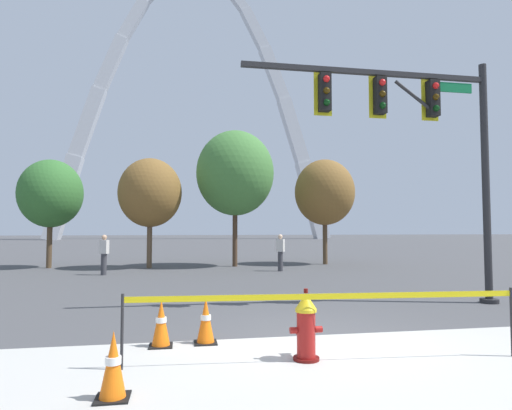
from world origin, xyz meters
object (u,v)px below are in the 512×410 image
object	(u,v)px
fire_hydrant	(306,326)
monument_arch	(195,117)
traffic_signal_gantry	(421,129)
pedestrian_walking_left	(280,252)
traffic_cone_mid_sidewalk	(161,324)
traffic_cone_curb_edge	(113,366)
pedestrian_standing_center	(104,254)
traffic_cone_by_hydrant	(206,321)

from	to	relation	value
fire_hydrant	monument_arch	size ratio (longest dim) A/B	0.02
fire_hydrant	traffic_signal_gantry	bearing A→B (deg)	42.39
pedestrian_walking_left	traffic_signal_gantry	bearing A→B (deg)	-80.08
traffic_cone_mid_sidewalk	traffic_cone_curb_edge	size ratio (longest dim) A/B	1.00
pedestrian_walking_left	pedestrian_standing_center	size ratio (longest dim) A/B	1.00
traffic_signal_gantry	fire_hydrant	bearing A→B (deg)	-137.61
traffic_cone_by_hydrant	traffic_cone_mid_sidewalk	distance (m)	0.70
traffic_cone_by_hydrant	traffic_signal_gantry	distance (m)	7.13
fire_hydrant	monument_arch	xyz separation A→B (m)	(0.51, 69.92, 21.20)
traffic_cone_mid_sidewalk	traffic_signal_gantry	world-z (taller)	traffic_signal_gantry
pedestrian_walking_left	fire_hydrant	bearing A→B (deg)	-101.57
monument_arch	pedestrian_walking_left	world-z (taller)	monument_arch
monument_arch	pedestrian_walking_left	xyz separation A→B (m)	(2.02, -57.57, -20.85)
traffic_cone_mid_sidewalk	monument_arch	xyz separation A→B (m)	(2.53, 68.88, 21.31)
pedestrian_walking_left	traffic_cone_by_hydrant	bearing A→B (deg)	-108.93
traffic_cone_mid_sidewalk	monument_arch	bearing A→B (deg)	87.89
traffic_cone_curb_edge	pedestrian_walking_left	size ratio (longest dim) A/B	0.46
fire_hydrant	traffic_cone_curb_edge	world-z (taller)	fire_hydrant
traffic_cone_by_hydrant	traffic_cone_mid_sidewalk	world-z (taller)	same
traffic_cone_mid_sidewalk	pedestrian_standing_center	distance (m)	11.32
monument_arch	pedestrian_standing_center	distance (m)	61.76
pedestrian_standing_center	monument_arch	bearing A→B (deg)	84.83
traffic_cone_curb_edge	pedestrian_standing_center	distance (m)	13.20
traffic_cone_by_hydrant	pedestrian_standing_center	bearing A→B (deg)	107.30
fire_hydrant	traffic_cone_by_hydrant	xyz separation A→B (m)	(-1.33, 1.11, -0.11)
pedestrian_walking_left	traffic_cone_curb_edge	bearing A→B (deg)	-110.44
fire_hydrant	monument_arch	distance (m)	73.07
traffic_cone_mid_sidewalk	traffic_signal_gantry	xyz separation A→B (m)	(6.06, 2.65, 3.91)
fire_hydrant	pedestrian_standing_center	size ratio (longest dim) A/B	0.62
traffic_cone_by_hydrant	traffic_signal_gantry	bearing A→B (deg)	25.65
traffic_cone_by_hydrant	monument_arch	xyz separation A→B (m)	(1.84, 68.81, 21.31)
monument_arch	traffic_cone_mid_sidewalk	bearing A→B (deg)	-92.11
traffic_cone_mid_sidewalk	pedestrian_walking_left	size ratio (longest dim) A/B	0.46
traffic_signal_gantry	monument_arch	world-z (taller)	monument_arch
traffic_cone_mid_sidewalk	traffic_cone_curb_edge	world-z (taller)	same
traffic_cone_mid_sidewalk	monument_arch	size ratio (longest dim) A/B	0.01
traffic_cone_curb_edge	traffic_signal_gantry	bearing A→B (deg)	35.71
pedestrian_standing_center	traffic_cone_mid_sidewalk	bearing A→B (deg)	-76.15
traffic_cone_mid_sidewalk	traffic_signal_gantry	distance (m)	7.68
fire_hydrant	traffic_cone_mid_sidewalk	world-z (taller)	fire_hydrant
traffic_cone_by_hydrant	traffic_cone_curb_edge	bearing A→B (deg)	-118.06
traffic_cone_by_hydrant	pedestrian_standing_center	xyz separation A→B (m)	(-3.40, 10.91, 0.46)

